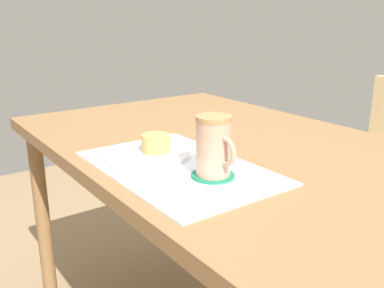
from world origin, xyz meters
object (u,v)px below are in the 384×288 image
(pastry_plate, at_px, (156,154))
(pastry, at_px, (155,143))
(dining_table, at_px, (229,170))
(coffee_mug, at_px, (214,146))

(pastry_plate, bearing_deg, pastry, 0.00)
(pastry, bearing_deg, pastry_plate, 0.00)
(pastry_plate, height_order, pastry, pastry)
(pastry_plate, bearing_deg, dining_table, 86.83)
(coffee_mug, bearing_deg, pastry_plate, -171.36)
(dining_table, bearing_deg, pastry_plate, -93.17)
(dining_table, xyz_separation_m, pastry_plate, (-0.01, -0.22, 0.09))
(dining_table, relative_size, pastry, 19.45)
(pastry_plate, xyz_separation_m, coffee_mug, (0.19, 0.03, 0.06))
(dining_table, xyz_separation_m, coffee_mug, (0.18, -0.20, 0.15))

